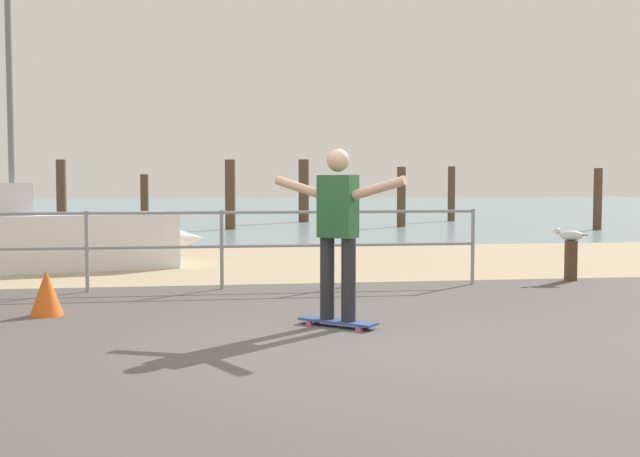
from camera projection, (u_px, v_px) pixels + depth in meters
ground_plane at (378, 376)px, 5.62m from camera, size 24.00×10.00×0.04m
beach_strip at (279, 262)px, 13.52m from camera, size 24.00×6.00×0.04m
sea_surface at (232, 208)px, 41.18m from camera, size 72.00×50.00×0.04m
railing_fence at (87, 238)px, 9.73m from camera, size 10.24×0.05×1.05m
sailboat at (44, 238)px, 12.28m from camera, size 5.07×2.36×4.97m
skateboard at (338, 322)px, 7.43m from camera, size 0.74×0.67×0.08m
skateboarder at (338, 224)px, 7.37m from camera, size 1.15×1.01×1.65m
bollard_short at (571, 261)px, 10.86m from camera, size 0.18×0.18×0.59m
seagull at (570, 235)px, 10.84m from camera, size 0.48×0.22×0.18m
groyne_post_0 at (61, 193)px, 24.46m from camera, size 0.31×0.31×2.12m
groyne_post_1 at (145, 200)px, 24.32m from camera, size 0.26×0.26×1.65m
groyne_post_2 at (230, 195)px, 22.44m from camera, size 0.30×0.30×2.06m
groyne_post_3 at (304, 191)px, 26.58m from camera, size 0.36×0.36×2.18m
groyne_post_4 at (401, 197)px, 23.73m from camera, size 0.27×0.27×1.87m
groyne_post_5 at (451, 194)px, 27.25m from camera, size 0.26×0.26×1.95m
groyne_post_6 at (598, 199)px, 22.26m from camera, size 0.25×0.25×1.81m
traffic_cone at (47, 294)px, 8.04m from camera, size 0.36×0.36×0.50m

